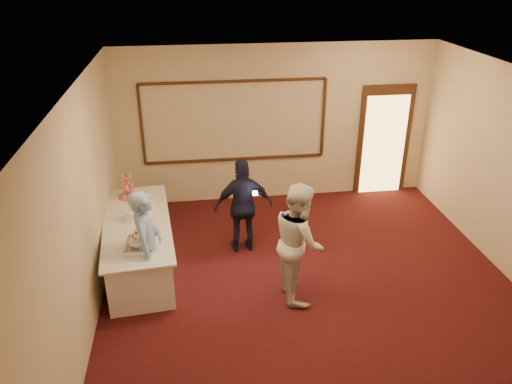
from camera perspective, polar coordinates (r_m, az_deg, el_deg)
floor at (r=7.19m, az=7.08°, el=-12.63°), size 7.00×7.00×0.00m
room_walls at (r=6.15m, az=8.09°, el=2.38°), size 6.04×7.04×3.02m
wall_molding at (r=9.37m, az=-2.47°, el=8.05°), size 3.45×0.04×1.55m
doorway at (r=10.21m, az=14.39°, el=5.68°), size 1.05×0.07×2.20m
buffet_table at (r=7.91m, az=-13.21°, el=-5.82°), size 1.22×2.62×0.77m
pavlova_tray at (r=7.04m, az=-13.11°, el=-5.62°), size 0.40×0.55×0.19m
cupcake_stand at (r=8.48m, az=-14.48°, el=0.48°), size 0.32×0.32×0.48m
plate_stack_a at (r=7.74m, az=-14.00°, el=-2.65°), size 0.21×0.21×0.17m
plate_stack_b at (r=8.02m, az=-12.04°, el=-1.44°), size 0.20×0.20×0.17m
tart at (r=7.39m, az=-12.63°, el=-4.44°), size 0.31×0.31×0.06m
man at (r=6.98m, az=-12.27°, el=-6.06°), size 0.47×0.65×1.66m
woman at (r=6.89m, az=4.93°, el=-5.64°), size 0.68×0.86×1.72m
guest at (r=7.93m, az=-1.44°, el=-1.64°), size 0.95×0.44×1.59m
camera_flash at (r=7.56m, az=-0.10°, el=-0.12°), size 0.07×0.04×0.05m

